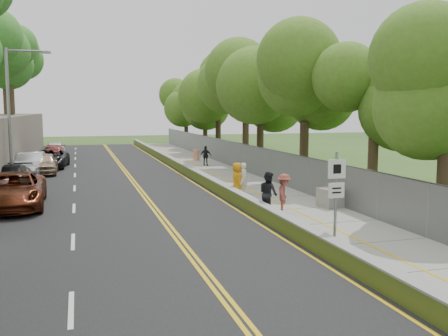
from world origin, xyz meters
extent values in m
plane|color=#33511E|center=(0.00, 0.00, 0.00)|extent=(140.00, 140.00, 0.00)
cube|color=black|center=(-5.40, 15.00, 0.02)|extent=(11.20, 66.00, 0.04)
cube|color=gray|center=(2.55, 15.00, 0.03)|extent=(4.20, 66.00, 0.05)
cube|color=#BFF233|center=(0.25, 15.00, 0.30)|extent=(0.42, 66.00, 0.60)
cube|color=slate|center=(4.65, 15.00, 1.00)|extent=(0.04, 66.00, 2.00)
cylinder|color=gray|center=(-10.70, 14.00, 4.00)|extent=(0.18, 0.18, 8.00)
cylinder|color=gray|center=(-9.60, 14.00, 7.85)|extent=(2.30, 0.13, 0.13)
cube|color=gray|center=(-8.52, 14.00, 7.80)|extent=(0.50, 0.22, 0.14)
cylinder|color=gray|center=(1.05, -3.00, 1.60)|extent=(0.09, 0.09, 3.10)
cube|color=white|center=(1.05, -3.03, 2.60)|extent=(0.62, 0.04, 0.62)
cube|color=white|center=(1.05, -3.03, 1.90)|extent=(0.56, 0.04, 0.50)
cylinder|color=#D13A04|center=(3.00, 25.17, 0.52)|extent=(0.57, 0.57, 0.94)
cube|color=gray|center=(4.30, 3.00, 0.48)|extent=(1.45, 1.19, 0.87)
imported|color=maroon|center=(-9.81, 6.84, 0.84)|extent=(2.78, 5.83, 1.60)
imported|color=black|center=(-10.60, 12.52, 0.71)|extent=(2.31, 4.77, 1.34)
imported|color=tan|center=(-9.22, 19.24, 0.77)|extent=(1.73, 4.29, 1.46)
imported|color=silver|center=(-10.08, 18.85, 0.81)|extent=(1.97, 4.79, 1.54)
imported|color=black|center=(-9.00, 22.90, 0.76)|extent=(2.90, 5.38, 1.43)
imported|color=maroon|center=(-9.00, 27.34, 0.72)|extent=(2.32, 4.82, 1.35)
imported|color=white|center=(-9.00, 31.48, 0.79)|extent=(1.85, 4.41, 1.49)
imported|color=orange|center=(0.75, 6.52, 0.94)|extent=(0.64, 0.92, 1.79)
imported|color=white|center=(1.45, 7.42, 0.88)|extent=(0.54, 0.69, 1.67)
imported|color=black|center=(0.75, 2.18, 0.97)|extent=(0.88, 1.03, 1.84)
imported|color=#97443C|center=(1.45, 2.13, 0.92)|extent=(1.05, 1.29, 1.73)
imported|color=black|center=(2.80, 20.97, 0.83)|extent=(0.99, 0.73, 1.57)
camera|label=1|loc=(-6.93, -17.29, 4.50)|focal=40.00mm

